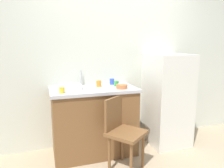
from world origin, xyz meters
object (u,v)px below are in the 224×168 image
object	(u,v)px
terracotta_bowl	(122,86)
cup_blue	(112,82)
cup_yellow	(62,90)
cup_green	(116,83)
chair	(122,130)
refrigerator	(167,99)
cup_orange	(99,84)
dish_tray	(70,87)

from	to	relation	value
terracotta_bowl	cup_blue	xyz separation A→B (m)	(-0.04, 0.33, 0.02)
cup_blue	cup_yellow	world-z (taller)	cup_blue
terracotta_bowl	cup_green	distance (m)	0.20
chair	cup_green	distance (m)	0.73
refrigerator	cup_orange	distance (m)	1.10
terracotta_bowl	cup_blue	distance (m)	0.33
terracotta_bowl	cup_green	world-z (taller)	cup_green
dish_tray	terracotta_bowl	xyz separation A→B (m)	(0.66, -0.19, 0.00)
terracotta_bowl	cup_yellow	bearing A→B (deg)	-178.07
terracotta_bowl	cup_orange	distance (m)	0.34
cup_yellow	refrigerator	bearing A→B (deg)	5.66
chair	cup_orange	world-z (taller)	cup_orange
cup_blue	chair	bearing A→B (deg)	-97.12
terracotta_bowl	cup_blue	bearing A→B (deg)	96.10
refrigerator	dish_tray	distance (m)	1.48
refrigerator	chair	world-z (taller)	refrigerator
refrigerator	terracotta_bowl	world-z (taller)	refrigerator
dish_tray	cup_green	distance (m)	0.65
dish_tray	cup_blue	bearing A→B (deg)	12.52
dish_tray	terracotta_bowl	distance (m)	0.69
refrigerator	dish_tray	xyz separation A→B (m)	(-1.46, 0.06, 0.27)
cup_orange	cup_green	bearing A→B (deg)	-5.63
cup_yellow	cup_green	size ratio (longest dim) A/B	1.02
chair	cup_blue	size ratio (longest dim) A/B	10.73
cup_blue	cup_green	bearing A→B (deg)	-79.67
chair	terracotta_bowl	size ratio (longest dim) A/B	6.00
terracotta_bowl	cup_orange	size ratio (longest dim) A/B	1.73
cup_yellow	cup_blue	bearing A→B (deg)	25.10
cup_orange	dish_tray	bearing A→B (deg)	-175.40
terracotta_bowl	cup_green	xyz separation A→B (m)	(-0.01, 0.20, 0.01)
refrigerator	cup_green	bearing A→B (deg)	175.36
refrigerator	cup_orange	world-z (taller)	refrigerator
cup_blue	cup_yellow	size ratio (longest dim) A/B	1.14
chair	dish_tray	xyz separation A→B (m)	(-0.54, 0.53, 0.47)
cup_blue	cup_green	xyz separation A→B (m)	(0.02, -0.13, -0.01)
chair	cup_green	xyz separation A→B (m)	(0.11, 0.54, 0.48)
refrigerator	cup_yellow	distance (m)	1.62
chair	cup_blue	xyz separation A→B (m)	(0.08, 0.67, 0.48)
terracotta_bowl	cup_green	size ratio (longest dim) A/B	2.09
terracotta_bowl	cup_blue	size ratio (longest dim) A/B	1.79
chair	cup_green	bearing A→B (deg)	40.92
cup_blue	cup_green	size ratio (longest dim) A/B	1.17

